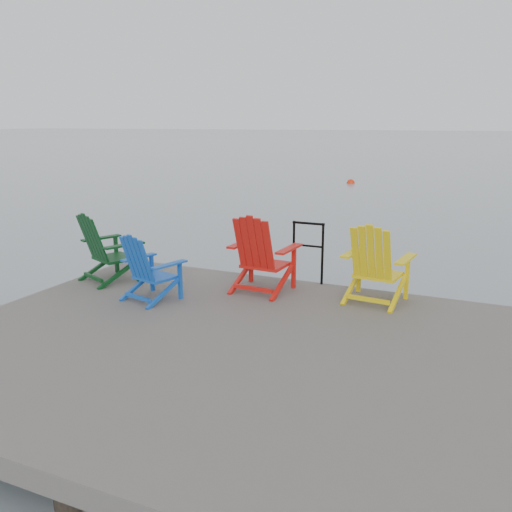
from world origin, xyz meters
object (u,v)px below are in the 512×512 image
at_px(buoy_b, 351,183).
at_px(handrail, 308,246).
at_px(chair_yellow, 375,263).
at_px(chair_blue, 148,267).
at_px(chair_green, 106,247).
at_px(chair_red, 261,253).

bearing_deg(buoy_b, handrail, -77.49).
bearing_deg(chair_yellow, chair_blue, -151.87).
relative_size(chair_green, buoy_b, 2.67).
xyz_separation_m(chair_blue, chair_red, (1.19, 0.95, 0.09)).
bearing_deg(chair_green, chair_yellow, 32.55).
bearing_deg(chair_red, chair_yellow, 9.53).
distance_m(handrail, chair_yellow, 1.20).
height_order(chair_green, chair_yellow, chair_yellow).
distance_m(chair_green, buoy_b, 19.15).
bearing_deg(chair_yellow, handrail, 160.81).
bearing_deg(chair_green, buoy_b, 116.74).
bearing_deg(chair_green, handrail, 45.83).
bearing_deg(chair_red, buoy_b, 103.66).
bearing_deg(handrail, chair_blue, -135.17).
relative_size(chair_yellow, buoy_b, 2.76).
height_order(handrail, chair_green, chair_green).
bearing_deg(chair_red, chair_blue, -138.65).
distance_m(chair_green, chair_red, 2.32).
distance_m(chair_blue, buoy_b, 19.72).
height_order(handrail, chair_red, chair_red).
bearing_deg(chair_yellow, chair_green, -164.70).
distance_m(chair_red, chair_yellow, 1.54).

